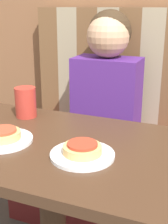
{
  "coord_description": "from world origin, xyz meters",
  "views": [
    {
      "loc": [
        0.49,
        -0.88,
        1.19
      ],
      "look_at": [
        0.0,
        0.31,
        0.75
      ],
      "focal_mm": 50.0,
      "sensor_mm": 36.0,
      "label": 1
    }
  ],
  "objects_px": {
    "pizza_left": "(3,134)",
    "plate_right": "(82,155)",
    "pizza_right": "(82,148)",
    "drinking_cup": "(26,102)",
    "plate_left": "(3,140)",
    "person": "(107,75)"
  },
  "relations": [
    {
      "from": "pizza_left",
      "to": "pizza_right",
      "type": "relative_size",
      "value": 1.0
    },
    {
      "from": "plate_left",
      "to": "drinking_cup",
      "type": "distance_m",
      "value": 0.27
    },
    {
      "from": "plate_left",
      "to": "pizza_left",
      "type": "relative_size",
      "value": 1.67
    },
    {
      "from": "plate_left",
      "to": "person",
      "type": "bearing_deg",
      "value": 77.84
    },
    {
      "from": "plate_left",
      "to": "pizza_right",
      "type": "relative_size",
      "value": 1.67
    },
    {
      "from": "plate_left",
      "to": "plate_right",
      "type": "height_order",
      "value": "same"
    },
    {
      "from": "pizza_left",
      "to": "pizza_right",
      "type": "height_order",
      "value": "same"
    },
    {
      "from": "pizza_left",
      "to": "drinking_cup",
      "type": "relative_size",
      "value": 0.97
    },
    {
      "from": "plate_right",
      "to": "plate_left",
      "type": "bearing_deg",
      "value": 180.0
    },
    {
      "from": "plate_right",
      "to": "drinking_cup",
      "type": "relative_size",
      "value": 1.61
    },
    {
      "from": "person",
      "to": "pizza_left",
      "type": "distance_m",
      "value": 0.72
    },
    {
      "from": "pizza_right",
      "to": "drinking_cup",
      "type": "xyz_separation_m",
      "value": [
        -0.37,
        0.26,
        0.04
      ]
    },
    {
      "from": "pizza_right",
      "to": "drinking_cup",
      "type": "bearing_deg",
      "value": 145.23
    },
    {
      "from": "plate_right",
      "to": "person",
      "type": "bearing_deg",
      "value": 102.16
    },
    {
      "from": "person",
      "to": "pizza_right",
      "type": "distance_m",
      "value": 0.72
    },
    {
      "from": "person",
      "to": "plate_right",
      "type": "height_order",
      "value": "person"
    },
    {
      "from": "plate_right",
      "to": "drinking_cup",
      "type": "distance_m",
      "value": 0.45
    },
    {
      "from": "plate_left",
      "to": "pizza_left",
      "type": "xyz_separation_m",
      "value": [
        0.0,
        0.0,
        0.02
      ]
    },
    {
      "from": "plate_right",
      "to": "pizza_right",
      "type": "xyz_separation_m",
      "value": [
        0.0,
        0.0,
        0.02
      ]
    },
    {
      "from": "pizza_left",
      "to": "plate_right",
      "type": "bearing_deg",
      "value": -0.0
    },
    {
      "from": "plate_left",
      "to": "pizza_left",
      "type": "distance_m",
      "value": 0.02
    },
    {
      "from": "person",
      "to": "pizza_left",
      "type": "bearing_deg",
      "value": -102.16
    }
  ]
}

